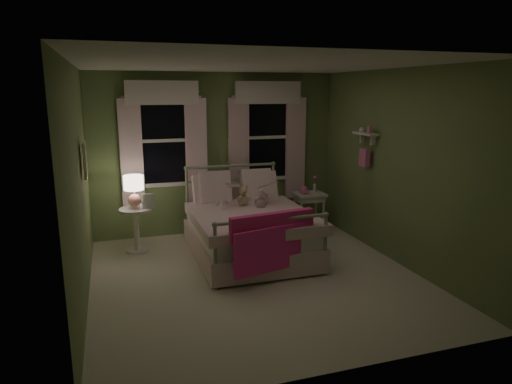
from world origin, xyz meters
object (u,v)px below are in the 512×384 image
object	(u,v)px
teddy_bear	(243,197)
nightstand_left	(136,224)
child_left	(222,188)
bed	(248,229)
child_right	(258,183)
table_lamp	(134,188)
nightstand_right	(309,199)

from	to	relation	value
teddy_bear	nightstand_left	size ratio (longest dim) A/B	0.46
child_left	nightstand_left	size ratio (longest dim) A/B	1.07
bed	child_right	world-z (taller)	child_right
bed	table_lamp	size ratio (longest dim) A/B	4.44
child_left	nightstand_left	bearing A→B (deg)	0.60
child_left	teddy_bear	distance (m)	0.35
bed	child_right	bearing A→B (deg)	56.40
child_right	table_lamp	world-z (taller)	child_right
child_right	nightstand_left	xyz separation A→B (m)	(-1.79, 0.23, -0.54)
bed	teddy_bear	size ratio (longest dim) A/B	6.74
bed	child_left	size ratio (longest dim) A/B	2.92
child_left	table_lamp	xyz separation A→B (m)	(-1.23, 0.23, 0.04)
bed	table_lamp	xyz separation A→B (m)	(-1.51, 0.65, 0.57)
child_right	nightstand_right	world-z (taller)	child_right
child_right	teddy_bear	bearing A→B (deg)	44.11
child_left	child_right	distance (m)	0.56
table_lamp	nightstand_right	xyz separation A→B (m)	(2.81, 0.16, -0.40)
child_left	table_lamp	world-z (taller)	child_left
child_right	bed	bearing A→B (deg)	71.01
child_left	teddy_bear	size ratio (longest dim) A/B	2.31
table_lamp	nightstand_right	world-z (taller)	table_lamp
child_right	nightstand_right	distance (m)	1.16
child_left	nightstand_left	xyz separation A→B (m)	(-1.23, 0.23, -0.50)
bed	child_left	bearing A→B (deg)	123.60
nightstand_right	table_lamp	bearing A→B (deg)	-176.80
bed	nightstand_right	world-z (taller)	bed
child_left	bed	bearing A→B (deg)	134.64
nightstand_left	child_left	bearing A→B (deg)	-10.44
nightstand_right	child_right	bearing A→B (deg)	-159.34
table_lamp	nightstand_left	bearing A→B (deg)	180.00
child_left	nightstand_left	world-z (taller)	child_left
teddy_bear	table_lamp	bearing A→B (deg)	165.70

